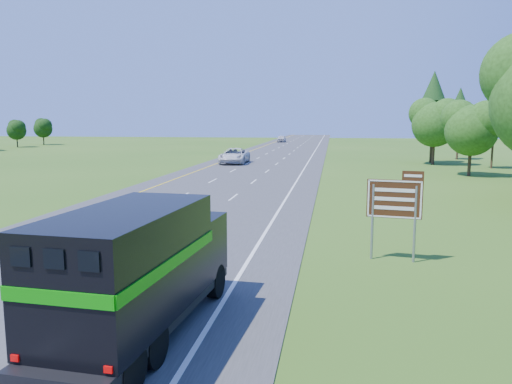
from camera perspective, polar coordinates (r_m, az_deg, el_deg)
road at (r=55.41m, az=-0.18°, el=2.72°), size 15.00×260.00×0.04m
lane_markings at (r=55.41m, az=-0.18°, el=2.74°), size 11.15×260.00×0.01m
horse_truck at (r=12.58m, az=-13.16°, el=-8.35°), size 2.82×7.51×3.26m
white_suv at (r=61.54m, az=-2.49°, el=4.15°), size 3.23×6.79×1.87m
far_car at (r=122.43m, az=2.93°, el=6.11°), size 2.06×4.94×1.67m
exit_sign at (r=19.47m, az=15.63°, el=-1.18°), size 2.03×0.39×3.47m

